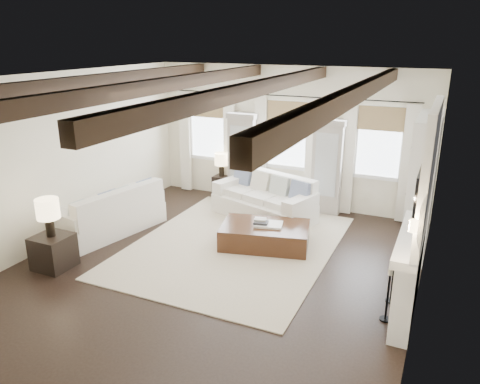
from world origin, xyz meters
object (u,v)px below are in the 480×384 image
at_px(side_table_front, 53,252).
at_px(side_table_back, 222,187).
at_px(sofa_back, 266,201).
at_px(ottoman, 265,236).
at_px(sofa_left, 111,214).

bearing_deg(side_table_front, side_table_back, 77.92).
height_order(sofa_back, side_table_front, sofa_back).
bearing_deg(ottoman, side_table_front, -155.52).
bearing_deg(side_table_back, sofa_left, -110.11).
distance_m(sofa_left, side_table_back, 3.06).
bearing_deg(side_table_front, sofa_left, 93.02).
relative_size(ottoman, side_table_back, 2.93).
height_order(sofa_left, side_table_back, sofa_left).
bearing_deg(ottoman, sofa_left, 179.10).
bearing_deg(side_table_front, ottoman, 37.79).
xyz_separation_m(sofa_back, sofa_left, (-2.52, -2.09, 0.01)).
xyz_separation_m(side_table_front, side_table_back, (0.96, 4.51, -0.02)).
height_order(side_table_front, side_table_back, side_table_front).
relative_size(sofa_left, side_table_front, 4.04).
bearing_deg(ottoman, side_table_back, 119.29).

